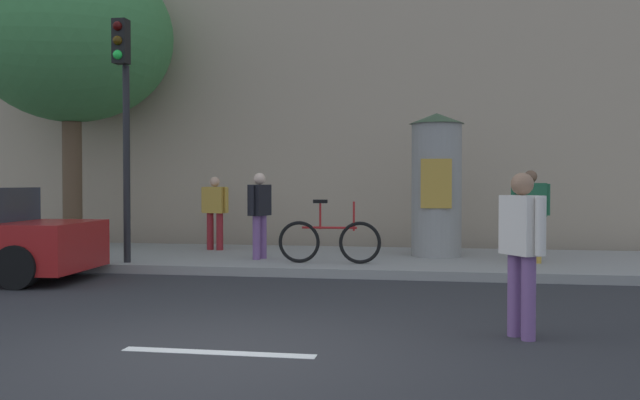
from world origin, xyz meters
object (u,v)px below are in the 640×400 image
at_px(traffic_light, 123,100).
at_px(pedestrian_in_dark_shirt, 530,208).
at_px(street_tree, 71,37).
at_px(bicycle_leaning, 329,241).
at_px(pedestrian_tallest, 215,207).
at_px(pedestrian_near_pole, 260,209).
at_px(pedestrian_in_light_jacket, 522,242).
at_px(poster_column, 436,184).

bearing_deg(traffic_light, pedestrian_in_dark_shirt, 9.82).
height_order(street_tree, bicycle_leaning, street_tree).
xyz_separation_m(traffic_light, pedestrian_tallest, (0.78, 2.52, -1.92)).
bearing_deg(pedestrian_near_pole, street_tree, 159.37).
bearing_deg(pedestrian_tallest, pedestrian_in_light_jacket, -51.14).
distance_m(street_tree, pedestrian_in_light_jacket, 11.68).
bearing_deg(traffic_light, poster_column, 21.81).
bearing_deg(pedestrian_tallest, traffic_light, -107.25).
relative_size(pedestrian_tallest, pedestrian_in_dark_shirt, 0.94).
distance_m(pedestrian_tallest, bicycle_leaning, 3.35).
height_order(pedestrian_in_dark_shirt, pedestrian_near_pole, pedestrian_in_dark_shirt).
bearing_deg(traffic_light, pedestrian_in_light_jacket, -33.95).
height_order(poster_column, bicycle_leaning, poster_column).
bearing_deg(pedestrian_near_pole, traffic_light, -154.16).
xyz_separation_m(traffic_light, street_tree, (-2.50, 2.77, 1.70)).
bearing_deg(traffic_light, pedestrian_tallest, 72.75).
xyz_separation_m(pedestrian_tallest, pedestrian_near_pole, (1.34, -1.50, 0.03)).
distance_m(traffic_light, pedestrian_tallest, 3.27).
relative_size(traffic_light, street_tree, 0.65).
bearing_deg(poster_column, traffic_light, -158.19).
bearing_deg(poster_column, pedestrian_in_dark_shirt, -29.88).
height_order(poster_column, pedestrian_near_pole, poster_column).
xyz_separation_m(pedestrian_in_light_jacket, pedestrian_tallest, (-5.37, 6.67, 0.07)).
distance_m(poster_column, street_tree, 8.40).
relative_size(traffic_light, poster_column, 1.55).
relative_size(pedestrian_in_light_jacket, pedestrian_in_dark_shirt, 1.03).
bearing_deg(poster_column, pedestrian_in_light_jacket, -81.84).
bearing_deg(pedestrian_tallest, pedestrian_in_dark_shirt, -12.41).
height_order(pedestrian_near_pole, bicycle_leaning, pedestrian_near_pole).
bearing_deg(street_tree, pedestrian_in_light_jacket, -38.60).
bearing_deg(pedestrian_in_dark_shirt, bicycle_leaning, -169.86).
bearing_deg(pedestrian_tallest, bicycle_leaning, -35.88).
bearing_deg(traffic_light, street_tree, 132.11).
xyz_separation_m(pedestrian_in_light_jacket, pedestrian_in_dark_shirt, (0.70, 5.33, 0.13)).
bearing_deg(street_tree, pedestrian_in_dark_shirt, -9.59).
height_order(pedestrian_tallest, pedestrian_in_dark_shirt, pedestrian_in_dark_shirt).
bearing_deg(bicycle_leaning, pedestrian_near_pole, 161.63).
distance_m(poster_column, pedestrian_tallest, 4.52).
height_order(poster_column, street_tree, street_tree).
bearing_deg(pedestrian_in_dark_shirt, pedestrian_in_light_jacket, -97.51).
relative_size(traffic_light, pedestrian_in_light_jacket, 2.53).
relative_size(poster_column, pedestrian_tallest, 1.79).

